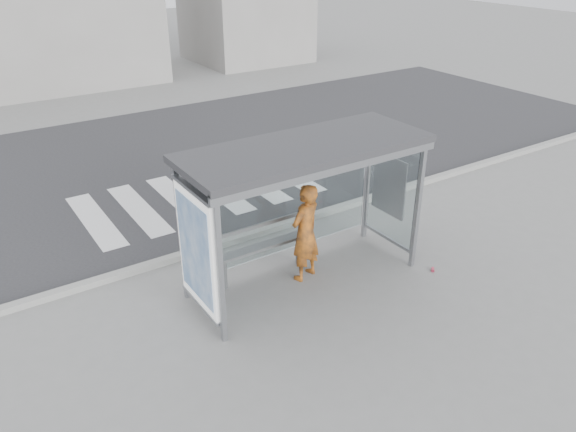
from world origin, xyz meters
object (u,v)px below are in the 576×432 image
at_px(bus_shelter, 285,184).
at_px(soda_can, 433,270).
at_px(bench, 262,246).
at_px(person, 305,233).

distance_m(bus_shelter, soda_can, 3.42).
bearing_deg(bus_shelter, bench, 107.70).
bearing_deg(bus_shelter, person, 5.09).
bearing_deg(person, bench, -55.77).
xyz_separation_m(person, soda_can, (2.12, -1.17, -0.89)).
height_order(bench, soda_can, bench).
distance_m(person, soda_can, 2.58).
height_order(bus_shelter, bench, bus_shelter).
relative_size(bus_shelter, soda_can, 38.86).
xyz_separation_m(bus_shelter, bench, (-0.17, 0.52, -1.38)).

